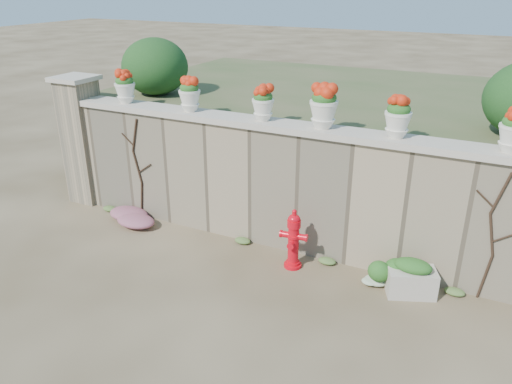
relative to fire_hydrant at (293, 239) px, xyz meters
The scene contains 18 objects.
ground 1.39m from the fire_hydrant, 114.68° to the right, with size 80.00×80.00×0.00m, color #4D3E26.
stone_wall 0.97m from the fire_hydrant, 131.61° to the left, with size 8.00×0.40×2.00m, color gray.
wall_cap 1.76m from the fire_hydrant, 131.61° to the left, with size 8.10×0.52×0.10m, color beige.
gate_pillar 4.80m from the fire_hydrant, behind, with size 0.72×0.72×2.48m.
raised_fill 3.89m from the fire_hydrant, 98.13° to the left, with size 9.00×6.00×2.00m, color #384C23.
back_shrub_left 4.64m from the fire_hydrant, 154.16° to the left, with size 1.30×1.30×1.10m, color #143814.
vine_left 3.28m from the fire_hydrant, behind, with size 0.60×0.04×1.91m.
vine_right 2.76m from the fire_hydrant, ahead, with size 0.60×0.04×1.91m.
fire_hydrant is the anchor object (origin of this frame).
planter_box 1.79m from the fire_hydrant, ahead, with size 0.77×0.61×0.56m.
green_shrub 1.47m from the fire_hydrant, ahead, with size 0.65×0.58×0.62m, color #1E5119.
magenta_clump 3.20m from the fire_hydrant, behind, with size 1.02×0.68×0.27m, color #D02989.
white_flowers 1.27m from the fire_hydrant, ahead, with size 0.47×0.37×0.17m, color white.
urn_pot_0 4.04m from the fire_hydrant, behind, with size 0.36×0.36×0.57m.
urn_pot_1 2.94m from the fire_hydrant, 164.16° to the left, with size 0.36×0.36×0.57m.
urn_pot_2 2.14m from the fire_hydrant, 143.14° to the left, with size 0.34×0.34×0.54m.
urn_pot_3 2.03m from the fire_hydrant, 75.01° to the left, with size 0.42×0.42×0.66m.
urn_pot_4 2.35m from the fire_hydrant, 26.35° to the left, with size 0.37×0.37×0.58m.
Camera 1 is at (2.99, -5.08, 4.15)m, focal length 35.00 mm.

